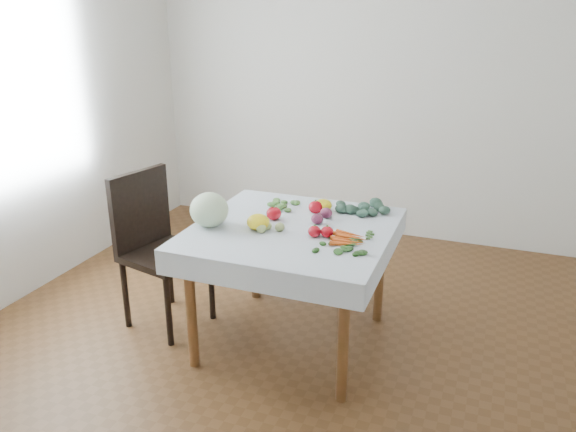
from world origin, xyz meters
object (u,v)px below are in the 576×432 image
Objects in this scene: table at (292,244)px; cabbage at (209,210)px; heirloom_back at (323,205)px; carrot_bunch at (349,239)px; chair at (155,239)px.

table is 4.49× the size of cabbage.
heirloom_back is 0.52× the size of carrot_bunch.
cabbage is at bearing -175.23° from carrot_bunch.
carrot_bunch reaches higher than table.
table is 0.39m from carrot_bunch.
cabbage is 0.82m from carrot_bunch.
table is 0.52m from cabbage.
chair is 4.71× the size of carrot_bunch.
cabbage is 2.03× the size of heirloom_back.
carrot_bunch is at bearing 4.77° from cabbage.
chair is 0.55m from cabbage.
cabbage is 1.05× the size of carrot_bunch.
chair is 4.47× the size of cabbage.
table is 0.36m from heirloom_back.
table is 4.73× the size of carrot_bunch.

